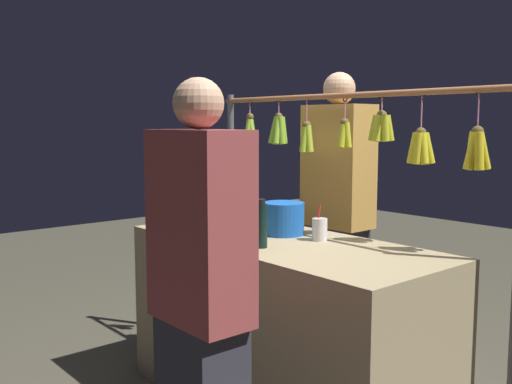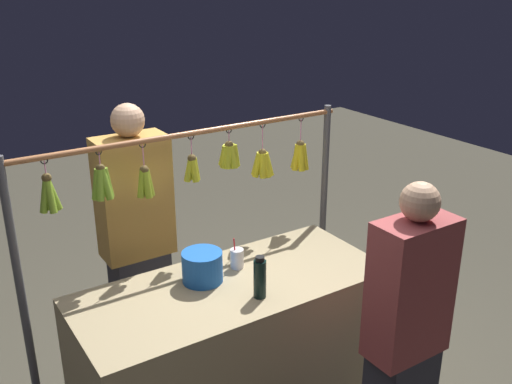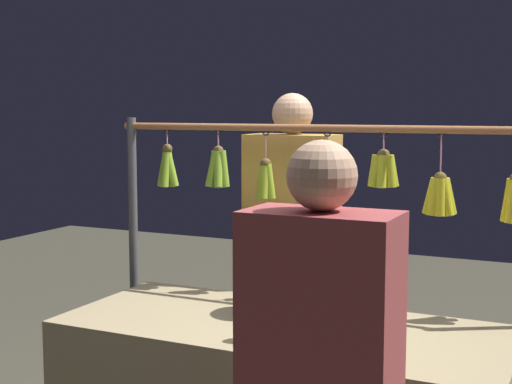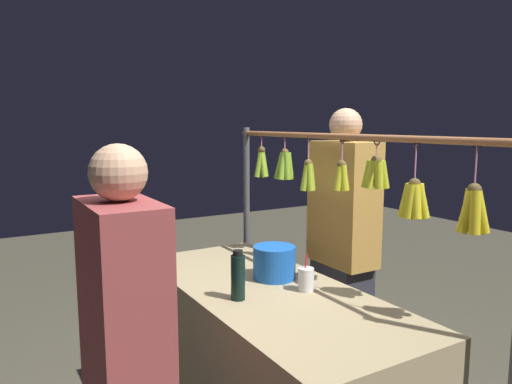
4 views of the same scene
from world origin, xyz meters
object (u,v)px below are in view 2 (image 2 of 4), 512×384
(blue_bucket, at_px, (202,267))
(customer_person, at_px, (404,345))
(drink_cup, at_px, (237,258))
(vendor_person, at_px, (138,248))
(water_bottle, at_px, (260,278))

(blue_bucket, bearing_deg, customer_person, 121.57)
(drink_cup, bearing_deg, vendor_person, -55.83)
(water_bottle, xyz_separation_m, customer_person, (-0.41, 0.64, -0.19))
(blue_bucket, relative_size, drink_cup, 1.23)
(water_bottle, distance_m, vendor_person, 0.96)
(blue_bucket, distance_m, customer_person, 1.12)
(blue_bucket, xyz_separation_m, vendor_person, (0.14, -0.59, -0.09))
(water_bottle, height_order, customer_person, customer_person)
(water_bottle, bearing_deg, vendor_person, -70.88)
(customer_person, bearing_deg, water_bottle, -57.20)
(blue_bucket, bearing_deg, water_bottle, 118.93)
(blue_bucket, bearing_deg, drink_cup, -172.92)
(blue_bucket, height_order, customer_person, customer_person)
(drink_cup, height_order, vendor_person, vendor_person)
(customer_person, bearing_deg, blue_bucket, -58.43)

